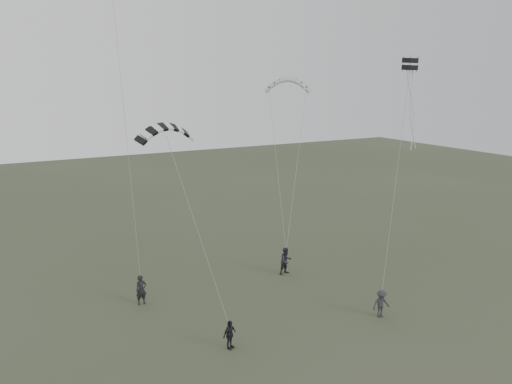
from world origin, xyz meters
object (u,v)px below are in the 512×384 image
flyer_right (286,261)px  kite_box (410,64)px  flyer_left (141,290)px  kite_pale_large (288,80)px  kite_striped (166,127)px  flyer_center (230,335)px  flyer_far (381,304)px

flyer_right → kite_box: bearing=-46.4°
flyer_left → flyer_right: flyer_right is taller
flyer_left → kite_pale_large: 21.46m
kite_striped → kite_box: 16.13m
flyer_right → kite_pale_large: (4.86, 7.84, 12.72)m
kite_striped → kite_box: bearing=-11.5°
flyer_left → flyer_center: 7.82m
flyer_left → kite_pale_large: (15.42, 7.75, 12.76)m
kite_striped → kite_pale_large: bearing=31.7°
flyer_center → kite_box: (14.07, 2.54, 13.91)m
flyer_right → flyer_far: bearing=-88.8°
flyer_center → kite_striped: bearing=87.4°
flyer_right → flyer_center: bearing=-145.8°
flyer_center → kite_striped: 11.45m
kite_pale_large → kite_striped: (-14.47, -10.92, -2.40)m
flyer_far → kite_striped: 16.07m
flyer_left → kite_box: size_ratio=2.51×
flyer_center → kite_striped: size_ratio=0.50×
flyer_far → kite_pale_large: kite_pale_large is taller
flyer_center → kite_box: kite_box is taller
flyer_far → kite_pale_large: (3.47, 16.22, 12.86)m
kite_box → flyer_far: bearing=-143.7°
kite_striped → kite_box: kite_box is taller
flyer_right → kite_striped: size_ratio=0.62×
flyer_center → kite_striped: kite_striped is taller
kite_pale_large → flyer_center: bearing=-96.2°
flyer_right → kite_striped: (-9.61, -3.09, 10.32)m
flyer_center → kite_box: size_ratio=2.08×
kite_pale_large → kite_box: 12.70m
flyer_right → flyer_left: bearing=171.3°
flyer_far → kite_box: kite_box is taller
flyer_left → kite_striped: (0.95, -3.17, 10.36)m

